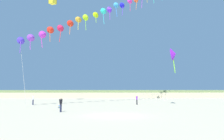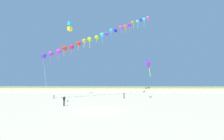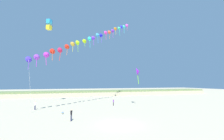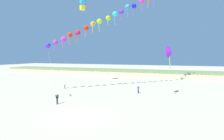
{
  "view_description": "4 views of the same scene",
  "coord_description": "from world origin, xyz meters",
  "px_view_note": "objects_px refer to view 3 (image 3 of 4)",
  "views": [
    {
      "loc": [
        -0.74,
        -23.16,
        2.66
      ],
      "look_at": [
        -0.02,
        8.06,
        5.04
      ],
      "focal_mm": 38.0,
      "sensor_mm": 36.0,
      "label": 1
    },
    {
      "loc": [
        2.75,
        -20.31,
        3.66
      ],
      "look_at": [
        1.58,
        9.06,
        6.19
      ],
      "focal_mm": 24.0,
      "sensor_mm": 36.0,
      "label": 2
    },
    {
      "loc": [
        -6.71,
        -18.6,
        5.31
      ],
      "look_at": [
        2.36,
        10.53,
        7.93
      ],
      "focal_mm": 24.0,
      "sensor_mm": 36.0,
      "label": 3
    },
    {
      "loc": [
        10.7,
        -18.13,
        7.3
      ],
      "look_at": [
        1.31,
        8.03,
        5.03
      ],
      "focal_mm": 28.0,
      "sensor_mm": 36.0,
      "label": 4
    }
  ],
  "objects_px": {
    "person_mid_center": "(113,102)",
    "large_kite_low_lead": "(49,25)",
    "person_near_left": "(35,105)",
    "large_kite_mid_trail": "(138,72)",
    "person_near_right": "(71,114)",
    "beach_ball": "(63,113)"
  },
  "relations": [
    {
      "from": "person_mid_center",
      "to": "large_kite_mid_trail",
      "type": "distance_m",
      "value": 9.28
    },
    {
      "from": "person_mid_center",
      "to": "beach_ball",
      "type": "height_order",
      "value": "person_mid_center"
    },
    {
      "from": "person_near_left",
      "to": "large_kite_mid_trail",
      "type": "height_order",
      "value": "large_kite_mid_trail"
    },
    {
      "from": "person_near_left",
      "to": "large_kite_mid_trail",
      "type": "bearing_deg",
      "value": -2.16
    },
    {
      "from": "person_near_right",
      "to": "beach_ball",
      "type": "distance_m",
      "value": 5.53
    },
    {
      "from": "person_near_left",
      "to": "large_kite_low_lead",
      "type": "xyz_separation_m",
      "value": [
        1.34,
        6.16,
        18.91
      ]
    },
    {
      "from": "person_near_left",
      "to": "beach_ball",
      "type": "height_order",
      "value": "person_near_left"
    },
    {
      "from": "large_kite_mid_trail",
      "to": "beach_ball",
      "type": "bearing_deg",
      "value": -163.34
    },
    {
      "from": "person_mid_center",
      "to": "large_kite_mid_trail",
      "type": "xyz_separation_m",
      "value": [
        5.74,
        -1.45,
        7.14
      ]
    },
    {
      "from": "person_near_right",
      "to": "beach_ball",
      "type": "relative_size",
      "value": 4.56
    },
    {
      "from": "person_mid_center",
      "to": "large_kite_mid_trail",
      "type": "relative_size",
      "value": 0.37
    },
    {
      "from": "large_kite_mid_trail",
      "to": "beach_ball",
      "type": "relative_size",
      "value": 11.24
    },
    {
      "from": "person_near_right",
      "to": "large_kite_mid_trail",
      "type": "height_order",
      "value": "large_kite_mid_trail"
    },
    {
      "from": "person_near_left",
      "to": "person_mid_center",
      "type": "xyz_separation_m",
      "value": [
        16.49,
        0.61,
        -0.09
      ]
    },
    {
      "from": "person_mid_center",
      "to": "large_kite_low_lead",
      "type": "xyz_separation_m",
      "value": [
        -15.16,
        5.56,
        19.0
      ]
    },
    {
      "from": "person_near_left",
      "to": "person_near_right",
      "type": "height_order",
      "value": "person_near_left"
    },
    {
      "from": "person_mid_center",
      "to": "large_kite_low_lead",
      "type": "distance_m",
      "value": 24.93
    },
    {
      "from": "person_mid_center",
      "to": "beach_ball",
      "type": "distance_m",
      "value": 12.98
    },
    {
      "from": "person_near_left",
      "to": "large_kite_low_lead",
      "type": "distance_m",
      "value": 19.94
    },
    {
      "from": "person_mid_center",
      "to": "person_near_right",
      "type": "bearing_deg",
      "value": -130.09
    },
    {
      "from": "beach_ball",
      "to": "person_near_left",
      "type": "bearing_deg",
      "value": 131.83
    },
    {
      "from": "person_near_right",
      "to": "large_kite_low_lead",
      "type": "relative_size",
      "value": 0.63
    }
  ]
}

